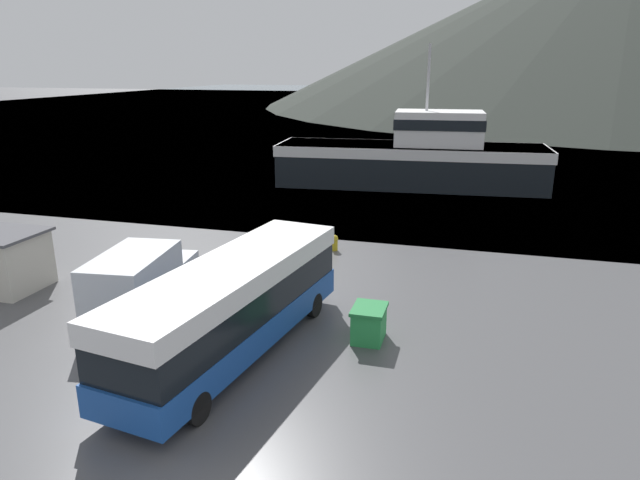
# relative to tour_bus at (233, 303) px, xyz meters

# --- Properties ---
(water_surface) EXTENTS (240.00, 240.00, 0.00)m
(water_surface) POSITION_rel_tour_bus_xyz_m (2.54, 133.12, -1.75)
(water_surface) COLOR slate
(water_surface) RESTS_ON ground
(hill_backdrop) EXTENTS (161.58, 161.58, 38.34)m
(hill_backdrop) POSITION_rel_tour_bus_xyz_m (36.71, 133.26, 17.42)
(hill_backdrop) COLOR #2D332D
(hill_backdrop) RESTS_ON ground
(tour_bus) EXTENTS (4.09, 10.74, 3.09)m
(tour_bus) POSITION_rel_tour_bus_xyz_m (0.00, 0.00, 0.00)
(tour_bus) COLOR #194799
(tour_bus) RESTS_ON ground
(delivery_van) EXTENTS (2.88, 5.97, 2.54)m
(delivery_van) POSITION_rel_tour_bus_xyz_m (-4.57, 1.87, -0.41)
(delivery_van) COLOR silver
(delivery_van) RESTS_ON ground
(fishing_boat) EXTENTS (20.72, 7.24, 10.51)m
(fishing_boat) POSITION_rel_tour_bus_xyz_m (2.39, 28.77, 0.51)
(fishing_boat) COLOR black
(fishing_boat) RESTS_ON water_surface
(storage_bin) EXTENTS (1.11, 1.40, 1.20)m
(storage_bin) POSITION_rel_tour_bus_xyz_m (4.00, 2.08, -1.14)
(storage_bin) COLOR green
(storage_bin) RESTS_ON ground
(dock_kiosk) EXTENTS (3.23, 2.85, 2.44)m
(dock_kiosk) POSITION_rel_tour_bus_xyz_m (-11.53, 2.61, -0.51)
(dock_kiosk) COLOR beige
(dock_kiosk) RESTS_ON ground
(mooring_bollard) EXTENTS (0.38, 0.38, 0.81)m
(mooring_bollard) POSITION_rel_tour_bus_xyz_m (0.46, 11.31, -1.31)
(mooring_bollard) COLOR #B29919
(mooring_bollard) RESTS_ON ground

